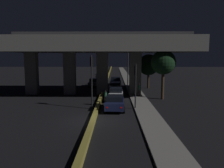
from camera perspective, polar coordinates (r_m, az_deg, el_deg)
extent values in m
plane|color=black|center=(18.70, -4.80, -9.61)|extent=(200.00, 200.00, 0.00)
cube|color=olive|center=(53.11, -1.20, 1.52)|extent=(0.38, 126.00, 0.40)
cube|color=slate|center=(46.23, 4.53, 0.50)|extent=(2.12, 126.00, 0.13)
cube|color=slate|center=(32.01, -10.97, 2.74)|extent=(1.61, 1.21, 6.01)
cube|color=slate|center=(31.49, 6.07, 2.76)|extent=(1.61, 1.21, 6.01)
cube|color=slate|center=(31.40, -2.52, 2.79)|extent=(1.61, 1.21, 6.01)
cube|color=slate|center=(33.56, -20.21, 2.63)|extent=(1.61, 1.21, 6.01)
cube|color=slate|center=(31.35, -2.56, 10.08)|extent=(25.56, 10.68, 1.97)
cube|color=#333335|center=(31.46, -2.58, 12.70)|extent=(25.56, 0.40, 0.90)
cylinder|color=black|center=(22.42, -5.33, 0.44)|extent=(0.14, 0.14, 5.56)
cube|color=black|center=(22.46, -5.34, 5.83)|extent=(0.30, 0.28, 0.95)
sphere|color=red|center=(22.60, -5.31, 6.59)|extent=(0.18, 0.18, 0.18)
sphere|color=black|center=(22.60, -5.30, 5.84)|extent=(0.18, 0.18, 0.18)
sphere|color=black|center=(22.61, -5.29, 5.09)|extent=(0.18, 0.18, 0.18)
cylinder|color=black|center=(22.46, 6.15, -0.73)|extent=(0.14, 0.14, 4.65)
cube|color=black|center=(22.47, 6.17, 3.51)|extent=(0.30, 0.28, 0.95)
sphere|color=red|center=(22.60, 6.14, 4.28)|extent=(0.18, 0.18, 0.18)
sphere|color=black|center=(22.62, 6.13, 3.53)|extent=(0.18, 0.18, 0.18)
sphere|color=black|center=(22.64, 6.12, 2.78)|extent=(0.18, 0.18, 0.18)
cylinder|color=#2D2D30|center=(40.62, 4.18, 5.24)|extent=(0.18, 0.18, 8.12)
cylinder|color=#2D2D30|center=(40.63, 2.57, 10.76)|extent=(2.31, 0.10, 0.10)
ellipsoid|color=#F2B759|center=(40.61, 0.91, 10.63)|extent=(0.56, 0.32, 0.24)
cube|color=#141938|center=(22.21, 0.70, -5.07)|extent=(1.94, 4.06, 0.70)
cube|color=black|center=(21.89, 0.69, -3.68)|extent=(1.68, 1.97, 0.47)
cylinder|color=black|center=(23.61, -1.44, -5.21)|extent=(0.21, 0.67, 0.67)
cylinder|color=black|center=(23.58, 2.99, -5.23)|extent=(0.21, 0.67, 0.67)
cylinder|color=black|center=(21.03, -1.87, -6.75)|extent=(0.21, 0.67, 0.67)
cylinder|color=black|center=(20.99, 3.12, -6.78)|extent=(0.21, 0.67, 0.67)
cube|color=red|center=(20.25, -1.28, -6.17)|extent=(0.18, 0.03, 0.11)
cube|color=red|center=(20.22, 2.43, -6.19)|extent=(0.18, 0.03, 0.11)
cube|color=silver|center=(27.87, 1.09, -2.68)|extent=(1.91, 4.59, 0.61)
cube|color=black|center=(27.67, 1.08, -1.54)|extent=(1.58, 1.88, 0.54)
cylinder|color=black|center=(29.44, -0.41, -2.76)|extent=(0.23, 0.66, 0.65)
cylinder|color=black|center=(29.37, 2.83, -2.79)|extent=(0.23, 0.66, 0.65)
cylinder|color=black|center=(26.51, -0.84, -3.86)|extent=(0.23, 0.66, 0.65)
cylinder|color=black|center=(26.44, 2.75, -3.90)|extent=(0.23, 0.66, 0.65)
cube|color=red|center=(25.67, -0.45, -3.46)|extent=(0.18, 0.04, 0.11)
cube|color=red|center=(25.62, 2.21, -3.49)|extent=(0.18, 0.04, 0.11)
cube|color=silver|center=(33.86, 0.75, -0.80)|extent=(1.82, 4.63, 0.75)
cube|color=black|center=(33.55, 0.75, 0.13)|extent=(1.60, 2.22, 0.42)
cylinder|color=black|center=(35.43, -0.68, -1.06)|extent=(0.20, 0.68, 0.68)
cylinder|color=black|center=(35.43, 2.18, -1.06)|extent=(0.20, 0.68, 0.68)
cylinder|color=black|center=(32.41, -0.82, -1.82)|extent=(0.20, 0.68, 0.68)
cylinder|color=black|center=(32.41, 2.31, -1.83)|extent=(0.20, 0.68, 0.68)
cube|color=red|center=(31.56, -0.40, -1.31)|extent=(0.18, 0.03, 0.11)
cube|color=red|center=(31.56, 1.90, -1.32)|extent=(0.18, 0.03, 0.11)
cube|color=#141938|center=(41.73, 0.94, 0.69)|extent=(1.89, 4.32, 0.74)
cube|color=black|center=(41.46, 0.95, 1.48)|extent=(1.66, 2.07, 0.46)
cylinder|color=black|center=(43.20, -0.29, 0.42)|extent=(0.20, 0.68, 0.68)
cylinder|color=black|center=(43.21, 2.16, 0.41)|extent=(0.20, 0.68, 0.68)
cylinder|color=black|center=(40.37, -0.36, -0.05)|extent=(0.20, 0.68, 0.68)
cylinder|color=black|center=(40.38, 2.26, -0.06)|extent=(0.20, 0.68, 0.68)
cube|color=red|center=(39.58, 0.00, 0.39)|extent=(0.18, 0.03, 0.11)
cube|color=red|center=(39.58, 1.91, 0.39)|extent=(0.18, 0.03, 0.11)
cube|color=#515459|center=(39.96, -4.65, 0.26)|extent=(1.89, 4.45, 0.60)
cube|color=black|center=(40.12, -4.62, 1.11)|extent=(1.62, 2.15, 0.54)
cylinder|color=black|center=(38.47, -3.61, -0.44)|extent=(0.22, 0.65, 0.65)
cylinder|color=black|center=(38.68, -6.18, -0.43)|extent=(0.22, 0.65, 0.65)
cylinder|color=black|center=(41.34, -3.21, 0.09)|extent=(0.22, 0.65, 0.65)
cylinder|color=black|center=(41.54, -5.61, 0.10)|extent=(0.22, 0.65, 0.65)
cube|color=white|center=(42.09, -3.45, 0.50)|extent=(0.18, 0.03, 0.11)
cube|color=white|center=(42.23, -5.14, 0.50)|extent=(0.18, 0.03, 0.11)
cube|color=black|center=(52.10, -3.19, 1.90)|extent=(1.81, 4.21, 0.71)
cube|color=black|center=(52.15, -3.18, 2.57)|extent=(1.55, 1.70, 0.49)
cylinder|color=black|center=(50.70, -2.38, 1.36)|extent=(0.21, 0.59, 0.59)
cylinder|color=black|center=(50.85, -4.26, 1.36)|extent=(0.21, 0.59, 0.59)
cylinder|color=black|center=(53.43, -2.16, 1.65)|extent=(0.21, 0.59, 0.59)
cylinder|color=black|center=(53.58, -3.95, 1.65)|extent=(0.21, 0.59, 0.59)
cube|color=white|center=(54.14, -2.35, 1.99)|extent=(0.18, 0.03, 0.11)
cube|color=white|center=(54.25, -3.62, 1.99)|extent=(0.18, 0.03, 0.11)
cube|color=#591414|center=(65.67, -2.30, 3.00)|extent=(1.90, 4.16, 0.74)
cube|color=black|center=(65.73, -2.29, 3.54)|extent=(1.67, 1.67, 0.50)
cylinder|color=black|center=(64.29, -1.54, 2.58)|extent=(0.20, 0.60, 0.60)
cylinder|color=black|center=(64.39, -3.18, 2.58)|extent=(0.20, 0.60, 0.60)
cylinder|color=black|center=(67.02, -1.44, 2.77)|extent=(0.20, 0.60, 0.60)
cylinder|color=black|center=(67.12, -3.02, 2.76)|extent=(0.20, 0.60, 0.60)
cube|color=white|center=(67.73, -1.64, 3.03)|extent=(0.18, 0.03, 0.11)
cube|color=white|center=(67.79, -2.76, 3.03)|extent=(0.18, 0.03, 0.11)
cube|color=#141938|center=(74.63, -1.92, 3.48)|extent=(1.85, 4.63, 0.67)
cube|color=black|center=(74.71, -1.91, 3.93)|extent=(1.63, 1.85, 0.49)
cylinder|color=black|center=(73.10, -1.26, 3.14)|extent=(0.20, 0.64, 0.64)
cylinder|color=black|center=(73.18, -2.68, 3.14)|extent=(0.20, 0.64, 0.64)
cylinder|color=black|center=(76.14, -1.18, 3.30)|extent=(0.20, 0.64, 0.64)
cylinder|color=black|center=(76.22, -2.54, 3.30)|extent=(0.20, 0.64, 0.64)
cube|color=white|center=(76.93, -1.35, 3.52)|extent=(0.18, 0.03, 0.11)
cube|color=white|center=(76.99, -2.32, 3.51)|extent=(0.18, 0.03, 0.11)
cylinder|color=black|center=(26.77, -1.62, -3.86)|extent=(0.10, 0.56, 0.55)
cylinder|color=black|center=(25.63, -1.84, -4.36)|extent=(0.12, 0.56, 0.55)
cube|color=black|center=(26.16, -1.73, -3.63)|extent=(0.28, 0.90, 0.32)
cylinder|color=#26593F|center=(26.09, -1.73, -2.77)|extent=(0.33, 0.33, 0.48)
sphere|color=black|center=(26.03, -1.73, -1.98)|extent=(0.24, 0.24, 0.24)
cube|color=red|center=(25.54, -1.85, -3.90)|extent=(0.08, 0.03, 0.08)
cylinder|color=black|center=(34.74, -1.39, -1.30)|extent=(0.08, 0.59, 0.59)
cylinder|color=black|center=(33.38, -1.49, -1.64)|extent=(0.10, 0.59, 0.59)
cube|color=navy|center=(34.03, -1.44, -1.10)|extent=(0.25, 1.04, 0.32)
cylinder|color=beige|center=(33.98, -1.45, -0.45)|extent=(0.32, 0.32, 0.45)
sphere|color=black|center=(33.93, -1.45, 0.13)|extent=(0.24, 0.24, 0.24)
cube|color=red|center=(33.30, -1.50, -1.28)|extent=(0.08, 0.03, 0.08)
cylinder|color=#2D261E|center=(29.59, 7.19, -2.35)|extent=(0.28, 0.28, 0.81)
cylinder|color=#26593F|center=(29.48, 7.22, -0.92)|extent=(0.33, 0.33, 0.68)
sphere|color=tan|center=(29.42, 7.23, -0.05)|extent=(0.22, 0.22, 0.22)
cylinder|color=#38281C|center=(28.43, 13.09, -0.36)|extent=(0.38, 0.38, 3.53)
sphere|color=black|center=(28.21, 13.25, 5.56)|extent=(3.11, 3.11, 3.11)
cylinder|color=#2D2116|center=(37.92, 9.43, 0.92)|extent=(0.36, 0.36, 2.69)
sphere|color=black|center=(37.73, 9.51, 4.97)|extent=(3.56, 3.56, 3.56)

